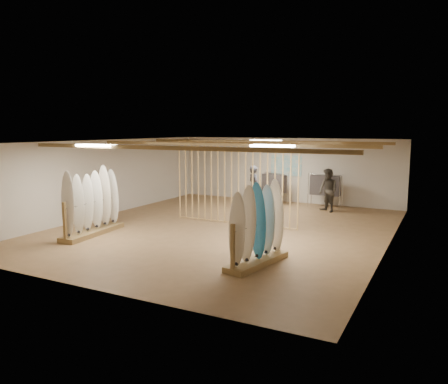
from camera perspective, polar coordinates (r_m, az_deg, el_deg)
The scene contains 16 objects.
floor at distance 14.16m, azimuth 0.00°, elevation -4.81°, with size 12.00×12.00×0.00m, color olive.
ceiling at distance 13.80m, azimuth 0.00°, elevation 6.59°, with size 12.00×12.00×0.00m, color gray.
wall_back at distance 19.41m, azimuth 8.14°, elevation 2.85°, with size 12.00×12.00×0.00m, color beige.
wall_front at distance 9.07m, azimuth -17.64°, elevation -3.60°, with size 12.00×12.00×0.00m, color beige.
wall_left at distance 16.78m, azimuth -15.37°, elevation 1.80°, with size 12.00×12.00×0.00m, color beige.
wall_right at distance 12.47m, azimuth 20.89°, elevation -0.60°, with size 12.00×12.00×0.00m, color beige.
ceiling_slats at distance 13.80m, azimuth 0.00°, elevation 6.26°, with size 9.50×6.12×0.10m, color olive.
light_panels at distance 13.80m, azimuth 0.00°, elevation 6.34°, with size 1.20×0.35×0.06m, color white.
bamboo_partition at distance 14.62m, azimuth 1.43°, elevation 1.18°, with size 4.45×0.05×2.78m.
poster at distance 19.37m, azimuth 8.13°, elevation 3.44°, with size 1.40×0.03×0.90m, color #36A1BF.
rack_left at distance 13.84m, azimuth -16.84°, elevation -2.61°, with size 0.77×2.50×1.98m.
rack_right at distance 10.37m, azimuth 4.37°, elevation -5.98°, with size 0.91×2.09×1.93m.
clothing_rack_a at distance 18.91m, azimuth 6.56°, elevation 1.15°, with size 1.20×0.73×1.35m.
clothing_rack_b at distance 18.21m, azimuth 13.09°, elevation 0.83°, with size 1.31×0.42×1.41m.
shopper_a at distance 17.53m, azimuth 3.94°, elevation 1.00°, with size 0.72×0.49×1.99m, color #292931.
shopper_b at distance 17.31m, azimuth 13.44°, elevation 0.56°, with size 0.92×0.72×1.90m, color #38332B.
Camera 1 is at (6.31, -12.27, 3.21)m, focal length 35.00 mm.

